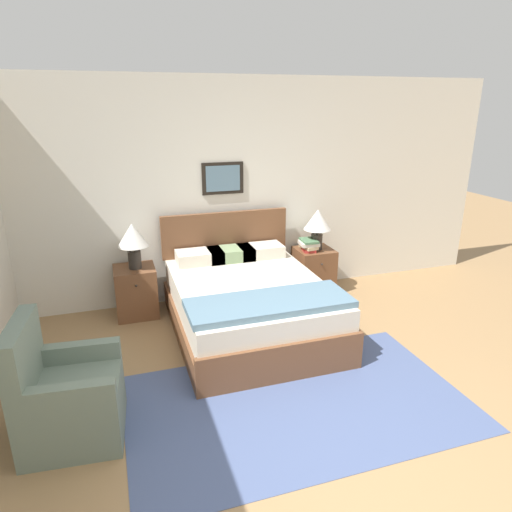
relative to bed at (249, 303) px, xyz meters
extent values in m
plane|color=#99754C|center=(0.01, -2.14, -0.31)|extent=(16.00, 16.00, 0.00)
cube|color=silver|center=(0.01, 1.05, 0.99)|extent=(7.11, 0.06, 2.60)
cube|color=black|center=(0.00, 1.01, 1.15)|extent=(0.49, 0.02, 0.37)
cube|color=slate|center=(0.00, 0.99, 1.15)|extent=(0.40, 0.00, 0.30)
cube|color=#47567F|center=(0.01, -1.31, -0.31)|extent=(2.70, 1.62, 0.01)
cube|color=brown|center=(0.00, -0.03, -0.17)|extent=(1.52, 1.98, 0.28)
cube|color=brown|center=(0.00, -0.99, 0.01)|extent=(1.52, 0.06, 0.08)
cube|color=beige|center=(0.00, -0.03, 0.11)|extent=(1.46, 1.90, 0.28)
cube|color=brown|center=(0.00, 0.93, 0.51)|extent=(1.52, 0.06, 0.51)
cube|color=slate|center=(0.00, -0.65, 0.28)|extent=(1.49, 0.56, 0.06)
cube|color=beige|center=(-0.36, 0.70, 0.32)|extent=(0.52, 0.32, 0.14)
cube|color=beige|center=(0.36, 0.70, 0.32)|extent=(0.52, 0.32, 0.14)
cube|color=gray|center=(0.00, 0.70, 0.32)|extent=(0.52, 0.32, 0.14)
cube|color=slate|center=(-1.66, -1.15, -0.09)|extent=(0.72, 0.71, 0.45)
cube|color=slate|center=(-1.94, -1.13, 0.37)|extent=(0.18, 0.66, 0.47)
cube|color=slate|center=(-1.64, -0.87, 0.21)|extent=(0.68, 0.16, 0.14)
cube|color=slate|center=(-1.69, -1.42, 0.21)|extent=(0.68, 0.16, 0.14)
cube|color=brown|center=(-1.09, 0.75, -0.03)|extent=(0.45, 0.43, 0.57)
sphere|color=#332D28|center=(-1.09, 0.52, 0.13)|extent=(0.02, 0.02, 0.02)
cube|color=brown|center=(1.09, 0.75, -0.03)|extent=(0.45, 0.43, 0.57)
sphere|color=#332D28|center=(1.09, 0.52, 0.13)|extent=(0.02, 0.02, 0.02)
cylinder|color=#2D2823|center=(-1.08, 0.74, 0.35)|extent=(0.14, 0.14, 0.20)
cylinder|color=#2D2823|center=(-1.08, 0.74, 0.48)|extent=(0.02, 0.02, 0.06)
cone|color=silver|center=(-1.08, 0.74, 0.64)|extent=(0.33, 0.33, 0.25)
cylinder|color=#2D2823|center=(1.11, 0.74, 0.35)|extent=(0.14, 0.14, 0.20)
cylinder|color=#2D2823|center=(1.11, 0.74, 0.48)|extent=(0.02, 0.02, 0.06)
cone|color=silver|center=(1.11, 0.74, 0.64)|extent=(0.33, 0.33, 0.25)
cube|color=#B7332D|center=(0.99, 0.71, 0.27)|extent=(0.18, 0.23, 0.04)
cube|color=beige|center=(0.99, 0.71, 0.31)|extent=(0.18, 0.25, 0.04)
cube|color=silver|center=(0.99, 0.71, 0.35)|extent=(0.24, 0.24, 0.04)
cube|color=#4C7551|center=(0.99, 0.71, 0.39)|extent=(0.19, 0.26, 0.03)
camera|label=1|loc=(-1.27, -4.16, 1.99)|focal=32.00mm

